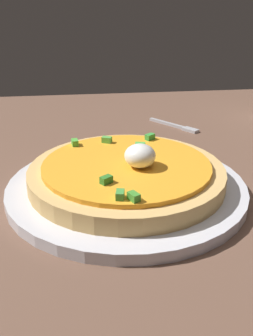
% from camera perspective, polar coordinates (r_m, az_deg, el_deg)
% --- Properties ---
extents(dining_table, '(1.15, 0.75, 0.02)m').
position_cam_1_polar(dining_table, '(0.48, 14.88, -6.87)').
color(dining_table, brown).
rests_on(dining_table, ground).
extents(plate, '(0.29, 0.29, 0.01)m').
position_cam_1_polar(plate, '(0.49, -0.00, -2.85)').
color(plate, silver).
rests_on(plate, dining_table).
extents(pizza, '(0.24, 0.24, 0.05)m').
position_cam_1_polar(pizza, '(0.48, 0.04, -0.73)').
color(pizza, '#DCAF66').
rests_on(pizza, plate).
extents(fork, '(0.09, 0.07, 0.00)m').
position_cam_1_polar(fork, '(0.73, 7.28, 5.95)').
color(fork, '#B7B7BC').
rests_on(fork, dining_table).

